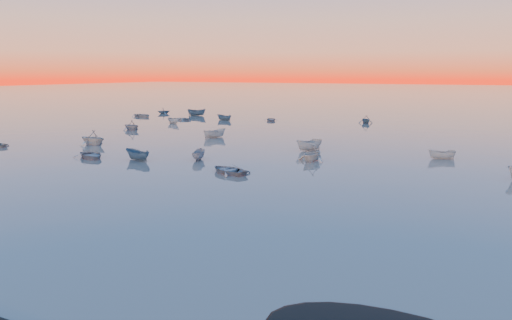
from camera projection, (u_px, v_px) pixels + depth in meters
The scene contains 4 objects.
ground at pixel (408, 116), 111.48m from camera, with size 600.00×600.00×0.00m, color slate.
mud_lobes at pixel (11, 289), 22.57m from camera, with size 140.00×6.00×0.07m, color black, non-canonical shape.
moored_fleet at pixel (349, 142), 70.11m from camera, with size 124.00×58.00×1.20m, color beige, non-canonical shape.
boat_near_left at pixel (91, 158), 57.05m from camera, with size 4.47×1.86×1.12m, color gray.
Camera 1 is at (19.44, -14.98, 9.72)m, focal length 35.00 mm.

